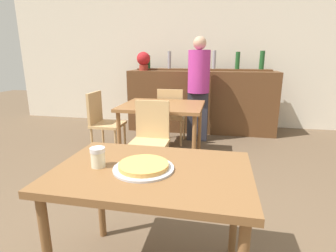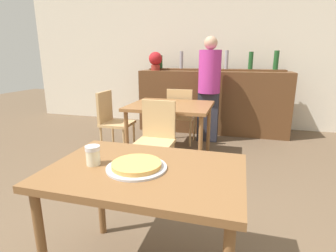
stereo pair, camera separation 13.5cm
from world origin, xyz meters
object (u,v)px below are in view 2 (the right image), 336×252
at_px(chair_far_side_front, 156,135).
at_px(chair_far_side_back, 181,113).
at_px(pizza_tray, 137,166).
at_px(potted_plant, 155,60).
at_px(chair_far_side_left, 112,118).
at_px(cheese_shaker, 93,155).
at_px(person_standing, 209,86).

xyz_separation_m(chair_far_side_front, chair_far_side_back, (0.00, 1.22, 0.00)).
relative_size(chair_far_side_front, chair_far_side_back, 1.00).
height_order(pizza_tray, potted_plant, potted_plant).
bearing_deg(chair_far_side_left, chair_far_side_front, -125.75).
bearing_deg(chair_far_side_back, cheese_shaker, 91.70).
height_order(chair_far_side_back, person_standing, person_standing).
bearing_deg(pizza_tray, chair_far_side_back, 97.43).
xyz_separation_m(chair_far_side_back, cheese_shaker, (0.08, -2.60, 0.29)).
bearing_deg(chair_far_side_left, chair_far_side_back, -54.25).
xyz_separation_m(chair_far_side_left, person_standing, (1.23, 0.90, 0.38)).
relative_size(chair_far_side_left, potted_plant, 2.64).
distance_m(pizza_tray, person_standing, 2.88).
xyz_separation_m(pizza_tray, cheese_shaker, (-0.26, -0.01, 0.04)).
height_order(chair_far_side_front, pizza_tray, chair_far_side_front).
height_order(cheese_shaker, person_standing, person_standing).
distance_m(chair_far_side_front, potted_plant, 2.28).
bearing_deg(potted_plant, cheese_shaker, -77.70).
distance_m(chair_far_side_left, person_standing, 1.58).
height_order(chair_far_side_left, pizza_tray, chair_far_side_left).
bearing_deg(cheese_shaker, chair_far_side_left, 114.93).
bearing_deg(chair_far_side_front, chair_far_side_back, 90.00).
distance_m(chair_far_side_back, cheese_shaker, 2.62).
xyz_separation_m(cheese_shaker, potted_plant, (-0.75, 3.42, 0.48)).
relative_size(chair_far_side_front, person_standing, 0.53).
xyz_separation_m(chair_far_side_front, person_standing, (0.39, 1.51, 0.38)).
distance_m(chair_far_side_front, chair_far_side_back, 1.22).
bearing_deg(cheese_shaker, chair_far_side_front, 93.21).
distance_m(chair_far_side_left, pizza_tray, 2.32).
height_order(chair_far_side_front, potted_plant, potted_plant).
distance_m(chair_far_side_front, cheese_shaker, 1.41).
relative_size(pizza_tray, cheese_shaker, 3.01).
bearing_deg(person_standing, potted_plant, 153.32).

